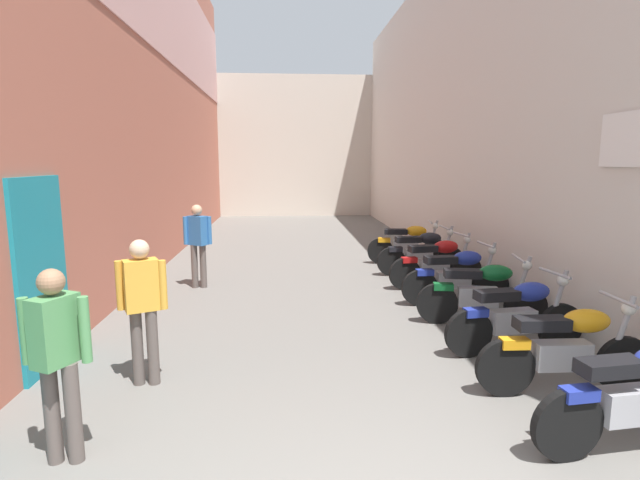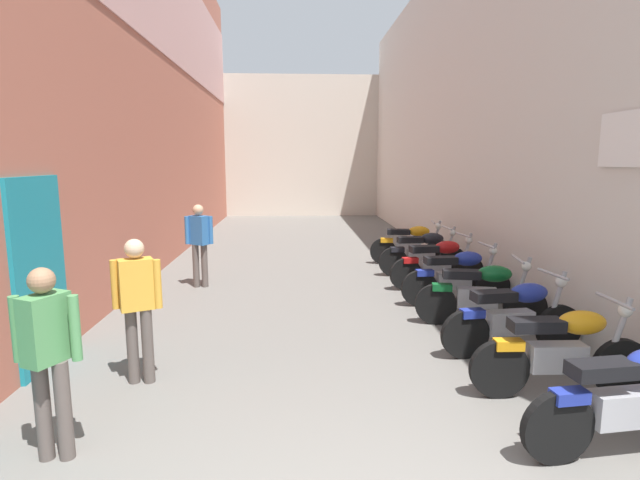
% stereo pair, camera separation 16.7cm
% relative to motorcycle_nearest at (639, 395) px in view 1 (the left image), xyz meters
% --- Properties ---
extents(ground_plane, '(35.14, 35.14, 0.00)m').
position_rel_motorcycle_nearest_xyz_m(ground_plane, '(-2.33, 6.25, -0.50)').
color(ground_plane, '#66635E').
extents(building_left, '(0.45, 19.14, 8.47)m').
position_rel_motorcycle_nearest_xyz_m(building_left, '(-5.78, 8.22, 3.78)').
color(building_left, '#B76651').
rests_on(building_left, ground).
extents(building_right, '(0.45, 19.14, 7.25)m').
position_rel_motorcycle_nearest_xyz_m(building_right, '(1.14, 8.25, 3.12)').
color(building_right, beige).
rests_on(building_right, ground).
extents(building_far_end, '(9.53, 2.00, 5.96)m').
position_rel_motorcycle_nearest_xyz_m(building_far_end, '(-2.33, 18.82, 2.48)').
color(building_far_end, beige).
rests_on(building_far_end, ground).
extents(motorcycle_nearest, '(1.85, 0.58, 1.04)m').
position_rel_motorcycle_nearest_xyz_m(motorcycle_nearest, '(0.00, 0.00, 0.00)').
color(motorcycle_nearest, black).
rests_on(motorcycle_nearest, ground).
extents(motorcycle_second, '(1.85, 0.58, 1.04)m').
position_rel_motorcycle_nearest_xyz_m(motorcycle_second, '(0.00, 1.02, 0.00)').
color(motorcycle_second, black).
rests_on(motorcycle_second, ground).
extents(motorcycle_third, '(1.85, 0.58, 1.04)m').
position_rel_motorcycle_nearest_xyz_m(motorcycle_third, '(-0.00, 2.11, 0.00)').
color(motorcycle_third, black).
rests_on(motorcycle_third, ground).
extents(motorcycle_fourth, '(1.84, 0.58, 1.04)m').
position_rel_motorcycle_nearest_xyz_m(motorcycle_fourth, '(-0.00, 3.19, 0.00)').
color(motorcycle_fourth, black).
rests_on(motorcycle_fourth, ground).
extents(motorcycle_fifth, '(1.85, 0.58, 1.04)m').
position_rel_motorcycle_nearest_xyz_m(motorcycle_fifth, '(0.00, 4.25, 0.00)').
color(motorcycle_fifth, black).
rests_on(motorcycle_fifth, ground).
extents(motorcycle_sixth, '(1.84, 0.58, 1.04)m').
position_rel_motorcycle_nearest_xyz_m(motorcycle_sixth, '(-0.00, 5.32, 0.00)').
color(motorcycle_sixth, black).
rests_on(motorcycle_sixth, ground).
extents(motorcycle_seventh, '(1.85, 0.58, 1.04)m').
position_rel_motorcycle_nearest_xyz_m(motorcycle_seventh, '(0.00, 6.37, 0.00)').
color(motorcycle_seventh, black).
rests_on(motorcycle_seventh, ground).
extents(motorcycle_eighth, '(1.84, 0.58, 1.04)m').
position_rel_motorcycle_nearest_xyz_m(motorcycle_eighth, '(-0.00, 7.47, 0.00)').
color(motorcycle_eighth, black).
rests_on(motorcycle_eighth, ground).
extents(pedestrian_by_doorway, '(0.52, 0.39, 1.57)m').
position_rel_motorcycle_nearest_xyz_m(pedestrian_by_doorway, '(-4.60, 0.21, 0.42)').
color(pedestrian_by_doorway, '#564C47').
rests_on(pedestrian_by_doorway, ground).
extents(pedestrian_mid_alley, '(0.52, 0.32, 1.57)m').
position_rel_motorcycle_nearest_xyz_m(pedestrian_mid_alley, '(-4.34, 1.57, 0.42)').
color(pedestrian_mid_alley, '#564C47').
rests_on(pedestrian_mid_alley, ground).
extents(pedestrian_further_down, '(0.52, 0.35, 1.57)m').
position_rel_motorcycle_nearest_xyz_m(pedestrian_further_down, '(-4.46, 5.66, 0.42)').
color(pedestrian_further_down, '#564C47').
rests_on(pedestrian_further_down, ground).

